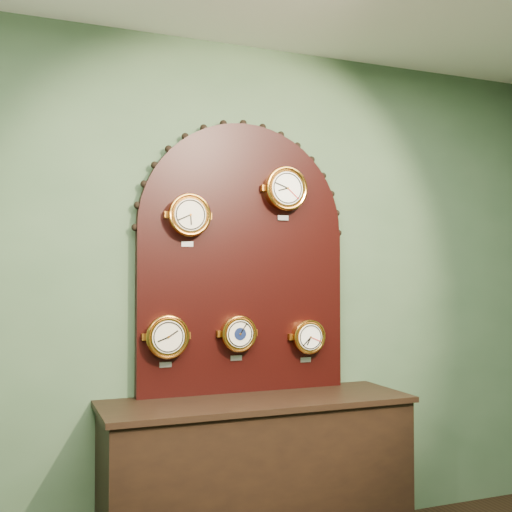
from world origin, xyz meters
name	(u,v)px	position (x,y,z in m)	size (l,w,h in m)	color
wall_back	(240,289)	(0.00, 2.50, 1.40)	(4.00, 4.00, 0.00)	#415D3F
shop_counter	(257,481)	(0.00, 2.23, 0.40)	(1.60, 0.50, 0.80)	black
display_board	(243,249)	(0.00, 2.45, 1.63)	(1.26, 0.06, 1.53)	black
roman_clock	(189,215)	(-0.33, 2.38, 1.80)	(0.23, 0.08, 0.28)	orange
arabic_clock	(285,189)	(0.23, 2.38, 1.97)	(0.25, 0.08, 0.30)	orange
hygrometer	(167,337)	(-0.45, 2.38, 1.16)	(0.23, 0.08, 0.28)	orange
barometer	(238,333)	(-0.05, 2.38, 1.16)	(0.20, 0.08, 0.25)	orange
tide_clock	(308,337)	(0.37, 2.38, 1.13)	(0.20, 0.08, 0.25)	orange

